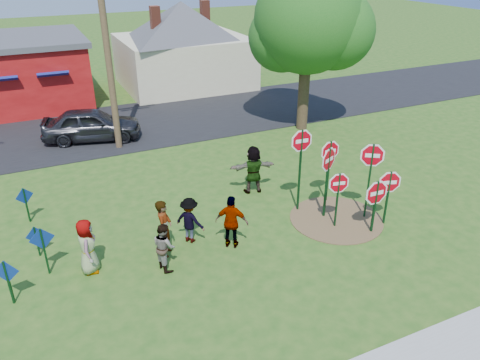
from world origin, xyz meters
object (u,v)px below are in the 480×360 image
at_px(person_b, 164,228).
at_px(utility_pole, 106,39).
at_px(person_a, 87,246).
at_px(stop_sign_d, 330,156).
at_px(stop_sign_a, 338,188).
at_px(stop_sign_c, 371,164).
at_px(stop_sign_b, 301,150).
at_px(suv, 92,124).
at_px(leafy_tree, 310,25).

height_order(person_b, utility_pole, utility_pole).
xyz_separation_m(person_a, person_b, (2.24, -0.09, 0.07)).
xyz_separation_m(stop_sign_d, person_b, (-6.39, -0.77, -0.87)).
xyz_separation_m(stop_sign_a, stop_sign_c, (1.30, 0.07, 0.58)).
relative_size(stop_sign_b, person_b, 1.73).
relative_size(person_a, suv, 0.37).
height_order(stop_sign_d, leafy_tree, leafy_tree).
distance_m(suv, utility_pole, 4.50).
relative_size(stop_sign_c, suv, 0.63).
bearing_deg(utility_pole, suv, 122.74).
bearing_deg(stop_sign_b, stop_sign_a, -66.86).
distance_m(stop_sign_c, suv, 13.66).
height_order(person_a, suv, person_a).
xyz_separation_m(stop_sign_a, person_a, (-7.86, 0.97, -0.60)).
distance_m(stop_sign_c, utility_pole, 12.23).
relative_size(stop_sign_a, person_b, 1.14).
bearing_deg(stop_sign_c, stop_sign_d, 141.13).
distance_m(stop_sign_a, stop_sign_c, 1.43).
xyz_separation_m(stop_sign_c, leafy_tree, (2.88, 8.61, 3.11)).
relative_size(stop_sign_c, person_a, 1.70).
distance_m(person_b, utility_pole, 10.03).
bearing_deg(person_b, stop_sign_a, -70.89).
bearing_deg(stop_sign_d, stop_sign_c, -71.48).
relative_size(person_b, suv, 0.40).
distance_m(person_a, utility_pole, 10.33).
xyz_separation_m(stop_sign_b, person_a, (-7.31, -0.52, -1.48)).
relative_size(stop_sign_d, person_a, 1.47).
height_order(stop_sign_a, stop_sign_b, stop_sign_b).
bearing_deg(leafy_tree, stop_sign_b, -123.36).
bearing_deg(utility_pole, person_b, -93.05).
xyz_separation_m(stop_sign_c, person_a, (-9.17, 0.90, -1.18)).
relative_size(person_b, utility_pole, 0.20).
height_order(stop_sign_c, stop_sign_d, stop_sign_c).
bearing_deg(stop_sign_c, stop_sign_b, 174.96).
relative_size(stop_sign_b, stop_sign_c, 1.10).
relative_size(stop_sign_a, stop_sign_c, 0.73).
relative_size(person_a, leafy_tree, 0.21).
bearing_deg(stop_sign_c, person_a, -153.21).
bearing_deg(person_b, person_a, 115.58).
bearing_deg(utility_pole, person_a, -106.75).
bearing_deg(suv, person_a, -175.16).
height_order(stop_sign_a, person_a, stop_sign_a).
height_order(stop_sign_a, stop_sign_d, stop_sign_d).
relative_size(stop_sign_a, stop_sign_b, 0.66).
distance_m(stop_sign_a, person_b, 5.72).
height_order(person_a, leafy_tree, leafy_tree).
bearing_deg(stop_sign_d, suv, 124.59).
height_order(stop_sign_a, stop_sign_c, stop_sign_c).
xyz_separation_m(stop_sign_a, utility_pole, (-5.14, 10.04, 3.52)).
bearing_deg(stop_sign_a, leafy_tree, 76.38).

